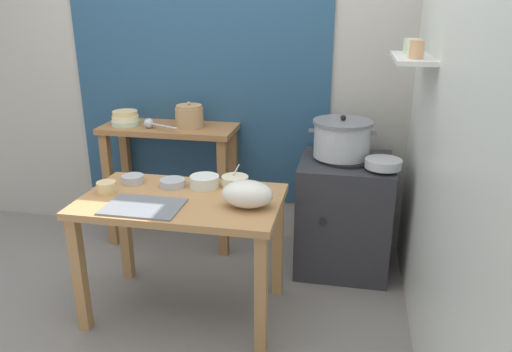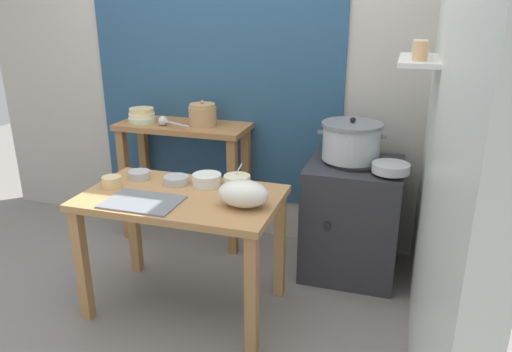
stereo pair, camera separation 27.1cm
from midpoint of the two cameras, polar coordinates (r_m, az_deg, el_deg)
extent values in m
plane|color=gray|center=(3.11, -11.57, -14.69)|extent=(9.00, 9.00, 0.00)
cube|color=#B2ADA3|center=(3.60, -4.74, 12.71)|extent=(4.40, 0.10, 2.60)
cube|color=navy|center=(3.62, -8.95, 13.37)|extent=(1.90, 0.02, 2.10)
cube|color=silver|center=(2.60, 18.40, 9.11)|extent=(0.10, 3.20, 2.60)
cube|color=silver|center=(2.76, 15.12, 13.15)|extent=(0.20, 0.56, 0.02)
cylinder|color=tan|center=(2.61, 15.42, 14.06)|extent=(0.07, 0.07, 0.09)
cylinder|color=beige|center=(2.73, 15.26, 14.27)|extent=(0.07, 0.07, 0.09)
cylinder|color=#B7D1AD|center=(2.90, 15.06, 14.48)|extent=(0.08, 0.08, 0.08)
cube|color=#B27F4C|center=(2.74, -11.54, -2.92)|extent=(1.10, 0.66, 0.04)
cube|color=#B27F4C|center=(2.90, -22.53, -10.70)|extent=(0.06, 0.06, 0.68)
cube|color=#B27F4C|center=(2.52, -2.58, -13.84)|extent=(0.06, 0.06, 0.68)
cube|color=#B27F4C|center=(3.32, -17.34, -6.12)|extent=(0.06, 0.06, 0.68)
cube|color=#B27F4C|center=(2.99, -0.03, -8.04)|extent=(0.06, 0.06, 0.68)
cube|color=#9E6B3D|center=(3.57, -12.31, 5.40)|extent=(0.96, 0.40, 0.04)
cube|color=#9E6B3D|center=(3.77, -18.74, -1.66)|extent=(0.06, 0.06, 0.86)
cube|color=#9E6B3D|center=(3.43, -6.12, -2.76)|extent=(0.06, 0.06, 0.86)
cube|color=#9E6B3D|center=(4.01, -16.68, -0.14)|extent=(0.06, 0.06, 0.86)
cube|color=#9E6B3D|center=(3.70, -4.77, -1.03)|extent=(0.06, 0.06, 0.86)
cube|color=#2D2D33|center=(3.33, 7.90, -4.48)|extent=(0.60, 0.60, 0.76)
cylinder|color=black|center=(3.19, 8.22, 1.92)|extent=(0.36, 0.36, 0.02)
cylinder|color=black|center=(3.03, 5.31, -5.43)|extent=(0.04, 0.02, 0.04)
cylinder|color=#B7BABF|center=(3.18, 7.63, 4.14)|extent=(0.36, 0.36, 0.22)
cylinder|color=slate|center=(3.15, 7.73, 6.24)|extent=(0.39, 0.39, 0.02)
sphere|color=black|center=(3.14, 7.75, 6.74)|extent=(0.04, 0.04, 0.04)
cube|color=slate|center=(3.18, 4.09, 5.30)|extent=(0.04, 0.02, 0.02)
cube|color=slate|center=(3.16, 11.27, 4.87)|extent=(0.04, 0.02, 0.02)
cylinder|color=tan|center=(3.49, -10.02, 6.73)|extent=(0.20, 0.20, 0.14)
cylinder|color=tan|center=(3.48, -10.09, 7.99)|extent=(0.18, 0.18, 0.02)
sphere|color=tan|center=(3.47, -10.12, 8.34)|extent=(0.02, 0.02, 0.02)
cylinder|color=#B7D1AD|center=(3.67, -17.07, 5.96)|extent=(0.20, 0.20, 0.04)
cylinder|color=beige|center=(3.66, -17.12, 6.50)|extent=(0.19, 0.19, 0.03)
cylinder|color=#E5C684|center=(3.65, -17.17, 7.01)|extent=(0.18, 0.18, 0.03)
sphere|color=#B7BABF|center=(3.53, -14.60, 5.96)|extent=(0.07, 0.07, 0.07)
cylinder|color=#B7BABF|center=(3.42, -12.88, 5.67)|extent=(0.22, 0.10, 0.01)
cube|color=slate|center=(2.64, -15.93, -3.52)|extent=(0.40, 0.28, 0.01)
ellipsoid|color=silver|center=(2.53, -4.08, -2.17)|extent=(0.27, 0.19, 0.14)
cylinder|color=#B7BABF|center=(3.03, 12.22, 1.40)|extent=(0.22, 0.22, 0.05)
cylinder|color=silver|center=(2.85, -8.76, -0.69)|extent=(0.17, 0.17, 0.07)
cylinder|color=beige|center=(2.84, -8.79, -0.17)|extent=(0.14, 0.14, 0.01)
cylinder|color=#B7BABF|center=(2.89, -12.40, -0.85)|extent=(0.15, 0.15, 0.05)
cylinder|color=maroon|center=(2.88, -12.42, -0.55)|extent=(0.12, 0.12, 0.01)
cylinder|color=#B7BABF|center=(3.01, -16.74, -0.39)|extent=(0.13, 0.13, 0.05)
cylinder|color=#BFB28C|center=(3.00, -16.77, -0.09)|extent=(0.11, 0.11, 0.01)
cylinder|color=beige|center=(2.83, -5.21, -0.68)|extent=(0.16, 0.16, 0.06)
cylinder|color=maroon|center=(2.82, -5.23, -0.21)|extent=(0.13, 0.13, 0.01)
cylinder|color=#B7BABF|center=(2.84, -5.37, 0.08)|extent=(0.07, 0.06, 0.13)
cylinder|color=#E5C684|center=(2.90, -19.67, -1.31)|extent=(0.11, 0.11, 0.06)
cylinder|color=beige|center=(2.89, -19.73, -0.82)|extent=(0.09, 0.09, 0.01)
camera|label=1|loc=(0.14, -92.86, -1.02)|focal=34.21mm
camera|label=2|loc=(0.14, 87.14, 1.02)|focal=34.21mm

